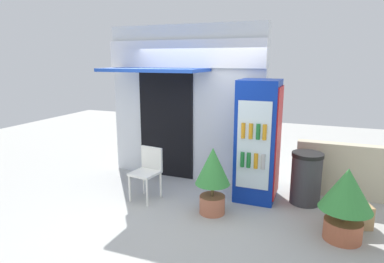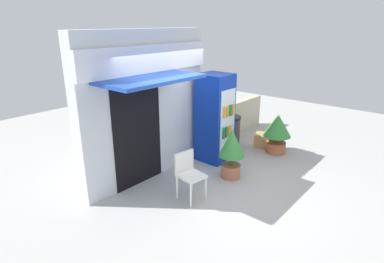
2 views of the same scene
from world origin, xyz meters
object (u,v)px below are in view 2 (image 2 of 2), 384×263
object	(u,v)px
drink_cooler	(215,118)
cardboard_box	(262,140)
plastic_chair	(188,172)
potted_plant_near_shop	(232,149)
potted_plant_curbside	(277,130)
trash_bin	(230,132)

from	to	relation	value
drink_cooler	cardboard_box	size ratio (longest dim) A/B	4.68
plastic_chair	potted_plant_near_shop	distance (m)	1.19
drink_cooler	potted_plant_near_shop	size ratio (longest dim) A/B	1.93
potted_plant_curbside	trash_bin	xyz separation A→B (m)	(-0.52, 1.00, -0.16)
potted_plant_near_shop	trash_bin	xyz separation A→B (m)	(1.30, 0.90, -0.20)
trash_bin	cardboard_box	size ratio (longest dim) A/B	1.99
potted_plant_near_shop	cardboard_box	size ratio (longest dim) A/B	2.43
potted_plant_near_shop	trash_bin	size ratio (longest dim) A/B	1.22
trash_bin	cardboard_box	xyz separation A→B (m)	(0.67, -0.54, -0.26)
cardboard_box	drink_cooler	bearing A→B (deg)	162.87
plastic_chair	trash_bin	distance (m)	2.59
drink_cooler	trash_bin	distance (m)	0.97
trash_bin	potted_plant_curbside	bearing A→B (deg)	-62.68
plastic_chair	potted_plant_curbside	bearing A→B (deg)	-4.51
plastic_chair	cardboard_box	distance (m)	3.18
potted_plant_curbside	cardboard_box	size ratio (longest dim) A/B	2.28
plastic_chair	potted_plant_near_shop	size ratio (longest dim) A/B	0.84
plastic_chair	cardboard_box	world-z (taller)	plastic_chair
potted_plant_near_shop	plastic_chair	bearing A→B (deg)	173.50
trash_bin	cardboard_box	distance (m)	0.90
plastic_chair	potted_plant_near_shop	world-z (taller)	potted_plant_near_shop
cardboard_box	potted_plant_near_shop	bearing A→B (deg)	-169.59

